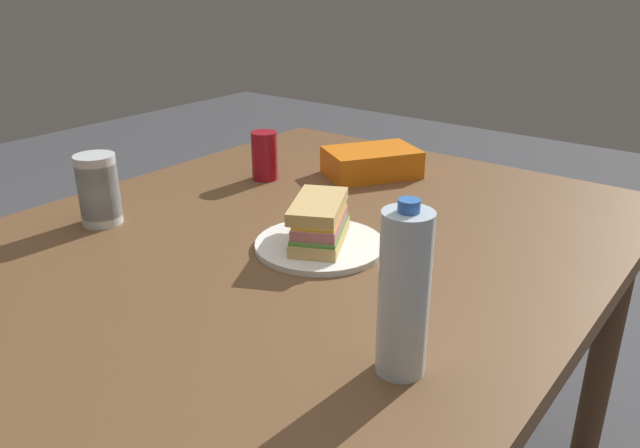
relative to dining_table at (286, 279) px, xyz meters
name	(u,v)px	position (x,y,z in m)	size (l,w,h in m)	color
dining_table	(286,279)	(0.00, 0.00, 0.00)	(1.50, 1.15, 0.75)	brown
paper_plate	(320,245)	(0.02, -0.07, 0.09)	(0.25, 0.25, 0.01)	white
sandwich	(319,222)	(0.02, -0.07, 0.14)	(0.20, 0.17, 0.08)	#DBB26B
soda_can_red	(265,156)	(0.27, 0.30, 0.14)	(0.07, 0.07, 0.12)	maroon
chip_bag	(372,162)	(0.46, 0.10, 0.12)	(0.23, 0.15, 0.07)	orange
water_bottle_tall	(404,294)	(-0.23, -0.40, 0.20)	(0.07, 0.07, 0.25)	silver
plastic_cup_stack	(99,190)	(-0.16, 0.37, 0.16)	(0.08, 0.08, 0.15)	silver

